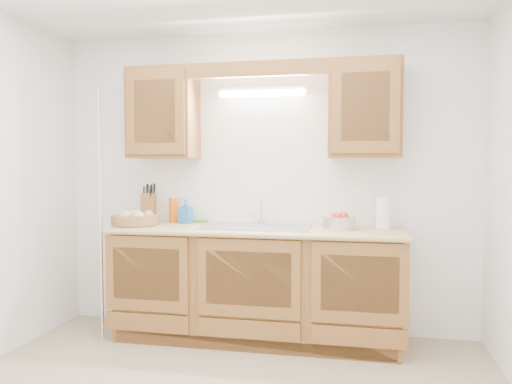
% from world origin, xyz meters
% --- Properties ---
extents(room, '(3.52, 3.50, 2.50)m').
position_xyz_m(room, '(0.00, 0.00, 1.25)').
color(room, tan).
rests_on(room, ground).
extents(base_cabinets, '(2.20, 0.60, 0.86)m').
position_xyz_m(base_cabinets, '(0.00, 1.20, 0.44)').
color(base_cabinets, '#93562B').
rests_on(base_cabinets, ground).
extents(countertop, '(2.30, 0.63, 0.04)m').
position_xyz_m(countertop, '(0.00, 1.19, 0.88)').
color(countertop, tan).
rests_on(countertop, base_cabinets).
extents(upper_cabinet_left, '(0.55, 0.33, 0.75)m').
position_xyz_m(upper_cabinet_left, '(-0.83, 1.33, 1.83)').
color(upper_cabinet_left, '#93562B').
rests_on(upper_cabinet_left, room).
extents(upper_cabinet_right, '(0.55, 0.33, 0.75)m').
position_xyz_m(upper_cabinet_right, '(0.83, 1.33, 1.83)').
color(upper_cabinet_right, '#93562B').
rests_on(upper_cabinet_right, room).
extents(valance, '(2.20, 0.05, 0.12)m').
position_xyz_m(valance, '(0.00, 1.19, 2.14)').
color(valance, '#93562B').
rests_on(valance, room).
extents(fluorescent_fixture, '(0.76, 0.08, 0.08)m').
position_xyz_m(fluorescent_fixture, '(0.00, 1.42, 2.00)').
color(fluorescent_fixture, white).
rests_on(fluorescent_fixture, room).
extents(sink, '(0.84, 0.46, 0.36)m').
position_xyz_m(sink, '(0.00, 1.21, 0.83)').
color(sink, '#9E9EA3').
rests_on(sink, countertop).
extents(wire_shelf_pole, '(0.03, 0.03, 2.00)m').
position_xyz_m(wire_shelf_pole, '(-1.20, 0.94, 1.00)').
color(wire_shelf_pole, silver).
rests_on(wire_shelf_pole, ground).
extents(outlet_plate, '(0.08, 0.01, 0.12)m').
position_xyz_m(outlet_plate, '(0.95, 1.49, 1.15)').
color(outlet_plate, white).
rests_on(outlet_plate, room).
extents(fruit_basket, '(0.46, 0.46, 0.12)m').
position_xyz_m(fruit_basket, '(-1.02, 1.16, 0.95)').
color(fruit_basket, '#96663C').
rests_on(fruit_basket, countertop).
extents(knife_block, '(0.17, 0.22, 0.35)m').
position_xyz_m(knife_block, '(-1.02, 1.43, 1.02)').
color(knife_block, '#93562B').
rests_on(knife_block, countertop).
extents(orange_canister, '(0.09, 0.09, 0.23)m').
position_xyz_m(orange_canister, '(-0.78, 1.42, 1.01)').
color(orange_canister, '#F15C0D').
rests_on(orange_canister, countertop).
extents(soap_bottle, '(0.11, 0.11, 0.21)m').
position_xyz_m(soap_bottle, '(-0.65, 1.37, 1.00)').
color(soap_bottle, '#2267AC').
rests_on(soap_bottle, countertop).
extents(sponge, '(0.12, 0.08, 0.02)m').
position_xyz_m(sponge, '(-0.54, 1.44, 0.91)').
color(sponge, '#CC333F').
rests_on(sponge, countertop).
extents(paper_towel, '(0.14, 0.14, 0.29)m').
position_xyz_m(paper_towel, '(0.98, 1.29, 1.02)').
color(paper_towel, silver).
rests_on(paper_towel, countertop).
extents(apple_bowl, '(0.26, 0.26, 0.13)m').
position_xyz_m(apple_bowl, '(0.65, 1.23, 0.96)').
color(apple_bowl, silver).
rests_on(apple_bowl, countertop).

